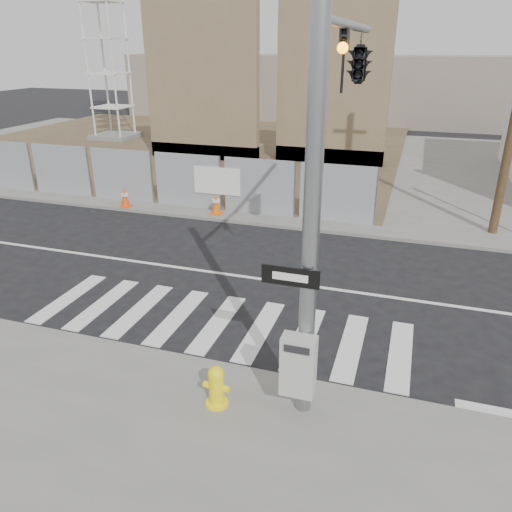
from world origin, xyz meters
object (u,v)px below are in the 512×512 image
(fire_hydrant, at_px, (216,386))
(traffic_cone_d, at_px, (216,204))
(signal_pole, at_px, (346,106))
(traffic_cone_b, at_px, (76,184))
(traffic_cone_c, at_px, (125,198))

(fire_hydrant, distance_m, traffic_cone_d, 10.45)
(signal_pole, bearing_deg, fire_hydrant, -114.34)
(signal_pole, distance_m, traffic_cone_b, 14.73)
(signal_pole, relative_size, traffic_cone_d, 9.31)
(signal_pole, distance_m, traffic_cone_c, 11.75)
(traffic_cone_b, height_order, traffic_cone_c, traffic_cone_c)
(traffic_cone_c, bearing_deg, traffic_cone_b, 159.47)
(signal_pole, relative_size, fire_hydrant, 9.16)
(signal_pole, height_order, traffic_cone_c, signal_pole)
(fire_hydrant, xyz_separation_m, traffic_cone_b, (-10.56, 10.53, -0.04))
(traffic_cone_c, height_order, traffic_cone_d, traffic_cone_d)
(traffic_cone_c, relative_size, traffic_cone_d, 0.97)
(fire_hydrant, relative_size, traffic_cone_c, 1.04)
(signal_pole, height_order, traffic_cone_d, signal_pole)
(fire_hydrant, bearing_deg, traffic_cone_b, 144.88)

